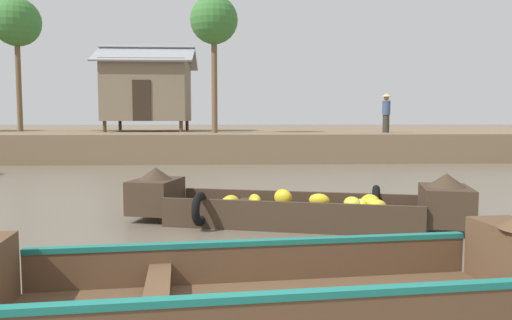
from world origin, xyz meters
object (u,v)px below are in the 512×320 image
at_px(banana_boat, 293,206).
at_px(stilt_house_mid_left, 148,90).
at_px(viewer_boat, 269,290).
at_px(palm_tree_mid, 214,22).
at_px(vendor_person, 386,111).
at_px(palm_tree_near, 16,23).

xyz_separation_m(banana_boat, stilt_house_mid_left, (-4.86, 16.24, 2.75)).
bearing_deg(stilt_house_mid_left, banana_boat, -73.34).
bearing_deg(viewer_boat, stilt_house_mid_left, 101.82).
height_order(banana_boat, palm_tree_mid, palm_tree_mid).
distance_m(palm_tree_mid, vendor_person, 8.11).
relative_size(banana_boat, palm_tree_near, 0.87).
distance_m(stilt_house_mid_left, palm_tree_near, 6.66).
distance_m(banana_boat, stilt_house_mid_left, 17.17).
relative_size(palm_tree_near, palm_tree_mid, 1.10).
bearing_deg(stilt_house_mid_left, palm_tree_near, -178.78).
height_order(stilt_house_mid_left, vendor_person, stilt_house_mid_left).
height_order(palm_tree_near, vendor_person, palm_tree_near).
relative_size(banana_boat, palm_tree_mid, 0.95).
bearing_deg(palm_tree_mid, banana_boat, -82.90).
relative_size(banana_boat, viewer_boat, 1.01).
relative_size(palm_tree_near, vendor_person, 3.71).
bearing_deg(palm_tree_near, stilt_house_mid_left, 1.22).
xyz_separation_m(stilt_house_mid_left, palm_tree_mid, (3.24, -3.24, 2.59)).
relative_size(banana_boat, stilt_house_mid_left, 1.19).
height_order(banana_boat, stilt_house_mid_left, stilt_house_mid_left).
bearing_deg(vendor_person, viewer_boat, -110.56).
height_order(viewer_boat, stilt_house_mid_left, stilt_house_mid_left).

